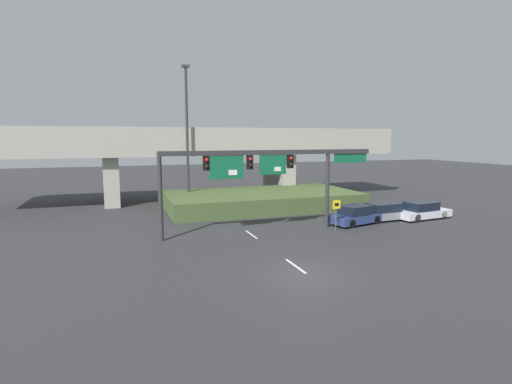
{
  "coord_description": "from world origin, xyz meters",
  "views": [
    {
      "loc": [
        -8.41,
        -16.84,
        6.52
      ],
      "look_at": [
        0.0,
        7.2,
        3.03
      ],
      "focal_mm": 28.0,
      "sensor_mm": 36.0,
      "label": 1
    }
  ],
  "objects_px": {
    "highway_light_pole_near": "(187,133)",
    "parked_sedan_mid_right": "(384,212)",
    "parked_sedan_far_right": "(422,211)",
    "speed_limit_sign": "(336,210)",
    "signal_gantry": "(263,166)",
    "parked_sedan_near_right": "(356,215)"
  },
  "relations": [
    {
      "from": "highway_light_pole_near",
      "to": "parked_sedan_mid_right",
      "type": "relative_size",
      "value": 2.74
    },
    {
      "from": "parked_sedan_mid_right",
      "to": "parked_sedan_far_right",
      "type": "bearing_deg",
      "value": -13.83
    },
    {
      "from": "highway_light_pole_near",
      "to": "parked_sedan_mid_right",
      "type": "bearing_deg",
      "value": -39.55
    },
    {
      "from": "speed_limit_sign",
      "to": "highway_light_pole_near",
      "type": "distance_m",
      "value": 16.37
    },
    {
      "from": "signal_gantry",
      "to": "parked_sedan_mid_right",
      "type": "distance_m",
      "value": 11.24
    },
    {
      "from": "parked_sedan_far_right",
      "to": "parked_sedan_near_right",
      "type": "bearing_deg",
      "value": 173.2
    },
    {
      "from": "highway_light_pole_near",
      "to": "signal_gantry",
      "type": "bearing_deg",
      "value": -75.44
    },
    {
      "from": "parked_sedan_mid_right",
      "to": "parked_sedan_far_right",
      "type": "height_order",
      "value": "parked_sedan_far_right"
    },
    {
      "from": "parked_sedan_near_right",
      "to": "signal_gantry",
      "type": "bearing_deg",
      "value": 167.94
    },
    {
      "from": "speed_limit_sign",
      "to": "parked_sedan_mid_right",
      "type": "relative_size",
      "value": 0.47
    },
    {
      "from": "parked_sedan_mid_right",
      "to": "speed_limit_sign",
      "type": "bearing_deg",
      "value": -164.29
    },
    {
      "from": "parked_sedan_near_right",
      "to": "highway_light_pole_near",
      "type": "bearing_deg",
      "value": 118.65
    },
    {
      "from": "highway_light_pole_near",
      "to": "parked_sedan_near_right",
      "type": "bearing_deg",
      "value": -47.84
    },
    {
      "from": "signal_gantry",
      "to": "parked_sedan_far_right",
      "type": "xyz_separation_m",
      "value": [
        13.7,
        0.15,
        -3.96
      ]
    },
    {
      "from": "signal_gantry",
      "to": "speed_limit_sign",
      "type": "bearing_deg",
      "value": -13.03
    },
    {
      "from": "parked_sedan_far_right",
      "to": "speed_limit_sign",
      "type": "bearing_deg",
      "value": -177.78
    },
    {
      "from": "highway_light_pole_near",
      "to": "parked_sedan_near_right",
      "type": "distance_m",
      "value": 17.05
    },
    {
      "from": "parked_sedan_near_right",
      "to": "parked_sedan_far_right",
      "type": "relative_size",
      "value": 0.93
    },
    {
      "from": "highway_light_pole_near",
      "to": "parked_sedan_near_right",
      "type": "height_order",
      "value": "highway_light_pole_near"
    },
    {
      "from": "highway_light_pole_near",
      "to": "parked_sedan_mid_right",
      "type": "distance_m",
      "value": 18.71
    },
    {
      "from": "signal_gantry",
      "to": "highway_light_pole_near",
      "type": "distance_m",
      "value": 12.57
    },
    {
      "from": "highway_light_pole_near",
      "to": "speed_limit_sign",
      "type": "bearing_deg",
      "value": -58.2
    }
  ]
}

